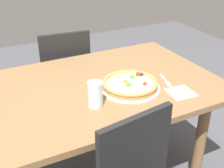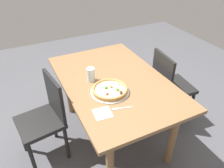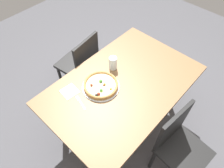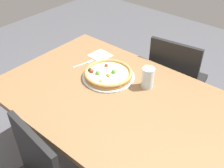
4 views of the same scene
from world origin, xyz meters
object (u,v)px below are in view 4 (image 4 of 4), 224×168
at_px(pizza, 108,74).
at_px(chair_far, 175,81).
at_px(dining_table, 116,108).
at_px(plate, 108,77).
at_px(drinking_glass, 148,78).
at_px(napkin, 100,55).
at_px(fork, 85,63).

bearing_deg(pizza, chair_far, 68.91).
xyz_separation_m(dining_table, plate, (-0.17, 0.12, 0.10)).
bearing_deg(chair_far, drinking_glass, -94.18).
bearing_deg(napkin, drinking_glass, -10.75).
height_order(plate, pizza, pizza).
bearing_deg(fork, pizza, -79.83).
distance_m(plate, pizza, 0.03).
height_order(chair_far, drinking_glass, chair_far).
height_order(dining_table, drinking_glass, drinking_glass).
xyz_separation_m(dining_table, fork, (-0.41, 0.14, 0.10)).
bearing_deg(drinking_glass, pizza, -162.02).
bearing_deg(plate, dining_table, -36.62).
xyz_separation_m(chair_far, pizza, (-0.22, -0.57, 0.28)).
bearing_deg(chair_far, plate, -119.17).
relative_size(plate, drinking_glass, 2.54).
xyz_separation_m(dining_table, chair_far, (0.05, 0.70, -0.15)).
distance_m(pizza, napkin, 0.29).
height_order(dining_table, pizza, pizza).
xyz_separation_m(pizza, drinking_glass, (0.26, 0.08, 0.04)).
bearing_deg(drinking_glass, chair_far, 93.96).
relative_size(chair_far, drinking_glass, 6.49).
height_order(pizza, napkin, pizza).
bearing_deg(napkin, chair_far, 41.46).
height_order(dining_table, plate, plate).
height_order(pizza, fork, pizza).
xyz_separation_m(chair_far, napkin, (-0.45, -0.40, 0.25)).
xyz_separation_m(dining_table, napkin, (-0.40, 0.30, 0.10)).
relative_size(chair_far, napkin, 6.36).
height_order(plate, fork, plate).
height_order(chair_far, pizza, chair_far).
distance_m(chair_far, drinking_glass, 0.58).
relative_size(dining_table, napkin, 10.61).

